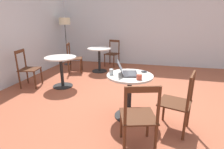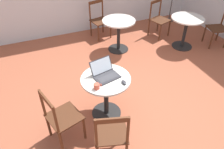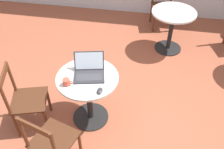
% 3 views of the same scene
% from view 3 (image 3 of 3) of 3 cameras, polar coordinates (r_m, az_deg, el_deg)
% --- Properties ---
extents(ground_plane, '(16.00, 16.00, 0.00)m').
position_cam_3_polar(ground_plane, '(3.24, 3.02, -13.35)').
color(ground_plane, '#9E5138').
extents(cafe_table_near, '(0.72, 0.72, 0.73)m').
position_cam_3_polar(cafe_table_near, '(3.01, -5.42, -3.38)').
color(cafe_table_near, black).
rests_on(cafe_table_near, ground_plane).
extents(cafe_table_far, '(0.72, 0.72, 0.73)m').
position_cam_3_polar(cafe_table_far, '(4.36, 13.62, 11.48)').
color(cafe_table_far, black).
rests_on(cafe_table_far, ground_plane).
extents(chair_near_left, '(0.52, 0.52, 0.89)m').
position_cam_3_polar(chair_near_left, '(3.18, -19.23, -5.48)').
color(chair_near_left, '#562D19').
rests_on(chair_near_left, ground_plane).
extents(chair_near_front, '(0.52, 0.52, 0.89)m').
position_cam_3_polar(chair_near_front, '(2.72, -13.72, -14.77)').
color(chair_near_front, '#562D19').
rests_on(chair_near_front, ground_plane).
extents(chair_far_back, '(0.49, 0.49, 0.89)m').
position_cam_3_polar(chair_far_back, '(5.09, 11.52, 15.27)').
color(chair_far_back, '#562D19').
rests_on(chair_far_back, ground_plane).
extents(laptop, '(0.41, 0.38, 0.22)m').
position_cam_3_polar(laptop, '(2.88, -5.23, 0.72)').
color(laptop, '#2D2D33').
rests_on(laptop, cafe_table_near).
extents(mouse, '(0.06, 0.10, 0.03)m').
position_cam_3_polar(mouse, '(2.68, -2.80, -3.71)').
color(mouse, '#2D2D33').
rests_on(mouse, cafe_table_near).
extents(mug, '(0.11, 0.08, 0.08)m').
position_cam_3_polar(mug, '(2.79, -10.37, -1.72)').
color(mug, '#C64C38').
rests_on(mug, cafe_table_near).
extents(drinking_glass, '(0.06, 0.06, 0.09)m').
position_cam_3_polar(drinking_glass, '(3.07, -5.45, 3.72)').
color(drinking_glass, silver).
rests_on(drinking_glass, cafe_table_near).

